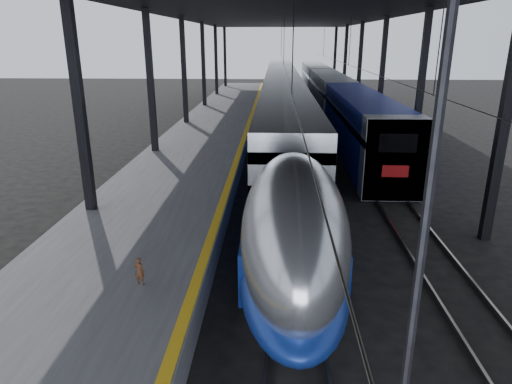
{
  "coord_description": "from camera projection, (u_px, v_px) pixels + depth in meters",
  "views": [
    {
      "loc": [
        1.43,
        -11.61,
        7.36
      ],
      "look_at": [
        0.75,
        4.36,
        2.0
      ],
      "focal_mm": 32.0,
      "sensor_mm": 36.0,
      "label": 1
    }
  ],
  "objects": [
    {
      "name": "tgv_train",
      "position": [
        282.0,
        105.0,
        39.0
      ],
      "size": [
        3.08,
        65.2,
        4.42
      ],
      "color": "#B9BCC1",
      "rests_on": "ground"
    },
    {
      "name": "platform",
      "position": [
        206.0,
        141.0,
        32.33
      ],
      "size": [
        6.0,
        80.0,
        1.0
      ],
      "primitive_type": "cube",
      "color": "#4C4C4F",
      "rests_on": "ground"
    },
    {
      "name": "rails",
      "position": [
        319.0,
        148.0,
        32.14
      ],
      "size": [
        6.52,
        80.0,
        0.16
      ],
      "color": "slate",
      "rests_on": "ground"
    },
    {
      "name": "second_train",
      "position": [
        330.0,
        94.0,
        46.8
      ],
      "size": [
        2.9,
        56.05,
        4.0
      ],
      "color": "navy",
      "rests_on": "ground"
    },
    {
      "name": "child",
      "position": [
        139.0,
        271.0,
        12.35
      ],
      "size": [
        0.33,
        0.25,
        0.8
      ],
      "primitive_type": "imported",
      "rotation": [
        0.0,
        0.0,
        2.93
      ],
      "color": "#522C1B",
      "rests_on": "platform"
    },
    {
      "name": "ground",
      "position": [
        224.0,
        303.0,
        13.4
      ],
      "size": [
        160.0,
        160.0,
        0.0
      ],
      "primitive_type": "plane",
      "color": "black",
      "rests_on": "ground"
    },
    {
      "name": "canopy",
      "position": [
        284.0,
        11.0,
        29.37
      ],
      "size": [
        18.0,
        75.0,
        9.47
      ],
      "color": "black",
      "rests_on": "ground"
    },
    {
      "name": "yellow_strip",
      "position": [
        245.0,
        135.0,
        32.05
      ],
      "size": [
        0.3,
        80.0,
        0.01
      ],
      "primitive_type": "cube",
      "color": "gold",
      "rests_on": "platform"
    }
  ]
}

